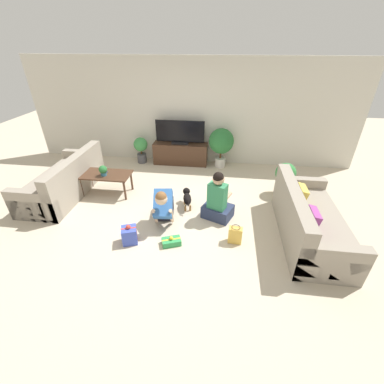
% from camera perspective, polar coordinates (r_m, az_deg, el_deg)
% --- Properties ---
extents(ground_plane, '(16.00, 16.00, 0.00)m').
position_cam_1_polar(ground_plane, '(4.96, -4.69, -5.09)').
color(ground_plane, beige).
extents(wall_back, '(8.40, 0.06, 2.60)m').
position_cam_1_polar(wall_back, '(6.80, -0.59, 17.24)').
color(wall_back, beige).
rests_on(wall_back, ground_plane).
extents(sofa_left, '(0.92, 2.07, 0.85)m').
position_cam_1_polar(sofa_left, '(6.09, -26.39, 2.16)').
color(sofa_left, gray).
rests_on(sofa_left, ground_plane).
extents(sofa_right, '(0.92, 2.07, 0.85)m').
position_cam_1_polar(sofa_right, '(4.70, 24.33, -5.93)').
color(sofa_right, gray).
rests_on(sofa_right, ground_plane).
extents(coffee_table, '(1.07, 0.55, 0.46)m').
position_cam_1_polar(coffee_table, '(5.73, -18.68, 3.38)').
color(coffee_table, '#472D1E').
rests_on(coffee_table, ground_plane).
extents(tv_console, '(1.41, 0.38, 0.56)m').
position_cam_1_polar(tv_console, '(6.90, -2.57, 8.51)').
color(tv_console, '#472D1E').
rests_on(tv_console, ground_plane).
extents(tv, '(1.25, 0.20, 0.60)m').
position_cam_1_polar(tv, '(6.71, -2.68, 12.83)').
color(tv, black).
rests_on(tv, tv_console).
extents(potted_plant_back_right, '(0.63, 0.63, 1.01)m').
position_cam_1_polar(potted_plant_back_right, '(6.62, 6.50, 10.86)').
color(potted_plant_back_right, beige).
rests_on(potted_plant_back_right, ground_plane).
extents(potted_plant_back_left, '(0.36, 0.36, 0.69)m').
position_cam_1_polar(potted_plant_back_left, '(7.05, -11.29, 9.64)').
color(potted_plant_back_left, '#4C4C51').
rests_on(potted_plant_back_left, ground_plane).
extents(potted_plant_corner_right, '(0.42, 0.42, 0.71)m').
position_cam_1_polar(potted_plant_corner_right, '(5.74, 19.98, 3.38)').
color(potted_plant_corner_right, '#A36042').
rests_on(potted_plant_corner_right, ground_plane).
extents(person_kneeling, '(0.41, 0.82, 0.79)m').
position_cam_1_polar(person_kneeling, '(4.61, -6.29, -2.98)').
color(person_kneeling, '#23232D').
rests_on(person_kneeling, ground_plane).
extents(person_sitting, '(0.63, 0.60, 0.96)m').
position_cam_1_polar(person_sitting, '(4.70, 5.74, -2.04)').
color(person_sitting, '#283351').
rests_on(person_sitting, ground_plane).
extents(dog, '(0.24, 0.55, 0.32)m').
position_cam_1_polar(dog, '(5.08, -1.10, -1.16)').
color(dog, black).
rests_on(dog, ground_plane).
extents(gift_box_a, '(0.30, 0.29, 0.35)m').
position_cam_1_polar(gift_box_a, '(4.37, -13.72, -9.24)').
color(gift_box_a, '#3D51BC').
rests_on(gift_box_a, ground_plane).
extents(gift_box_b, '(0.35, 0.28, 0.16)m').
position_cam_1_polar(gift_box_b, '(4.29, -4.60, -10.91)').
color(gift_box_b, '#2D934C').
rests_on(gift_box_b, ground_plane).
extents(gift_bag_a, '(0.23, 0.15, 0.31)m').
position_cam_1_polar(gift_bag_a, '(4.31, 9.57, -9.38)').
color(gift_bag_a, '#E5B74C').
rests_on(gift_bag_a, ground_plane).
extents(mug, '(0.12, 0.08, 0.09)m').
position_cam_1_polar(mug, '(5.70, -18.92, 4.28)').
color(mug, '#386BAD').
rests_on(mug, coffee_table).
extents(tabletop_plant, '(0.17, 0.17, 0.22)m').
position_cam_1_polar(tabletop_plant, '(5.59, -19.17, 4.60)').
color(tabletop_plant, '#336B84').
rests_on(tabletop_plant, coffee_table).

